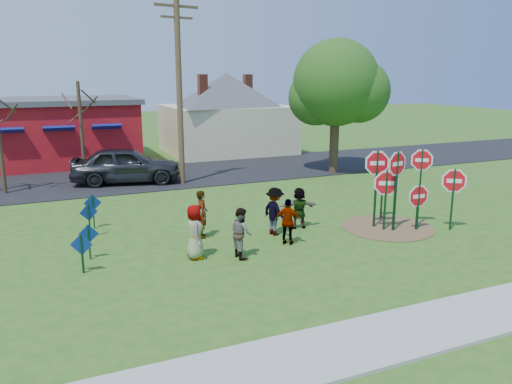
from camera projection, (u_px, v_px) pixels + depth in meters
ground at (260, 236)px, 16.78m from camera, size 120.00×120.00×0.00m
sidewalk at (401, 334)px, 10.35m from camera, size 22.00×1.80×0.08m
road at (174, 174)px, 27.03m from camera, size 120.00×7.50×0.04m
dirt_patch at (387, 227)px, 17.63m from camera, size 3.20×3.20×0.03m
red_building at (57, 131)px, 30.24m from camera, size 9.40×7.69×3.90m
cream_house at (227, 110)px, 34.30m from camera, size 9.40×9.40×6.50m
stop_sign_a at (386, 188)px, 17.03m from camera, size 1.08×0.51×2.26m
stop_sign_b at (377, 170)px, 17.23m from camera, size 1.12×0.38×2.90m
stop_sign_c at (421, 170)px, 17.36m from camera, size 0.87×0.56×2.91m
stop_sign_d at (383, 176)px, 18.38m from camera, size 0.95×0.22×2.28m
stop_sign_e at (418, 199)px, 17.11m from camera, size 1.07×0.10×1.75m
stop_sign_f at (454, 185)px, 17.05m from camera, size 0.93×0.66×2.31m
stop_sign_g at (397, 173)px, 16.82m from camera, size 1.13×0.25×2.93m
blue_diamond_a at (82, 249)px, 13.46m from camera, size 0.57×0.25×1.12m
blue_diamond_b at (89, 238)px, 14.48m from camera, size 0.55×0.15×1.07m
blue_diamond_c at (89, 217)px, 16.43m from camera, size 0.59×0.09×1.16m
blue_diamond_d at (93, 207)px, 17.39m from camera, size 0.60×0.07×1.23m
person_a at (195, 232)px, 14.54m from camera, size 0.67×0.88×1.62m
person_b at (202, 214)px, 16.44m from camera, size 0.49×0.64×1.59m
person_c at (241, 233)px, 14.64m from camera, size 0.60×0.76×1.51m
person_d at (275, 211)px, 16.70m from camera, size 0.84×1.16×1.63m
person_e at (288, 222)px, 15.76m from camera, size 0.90×0.84×1.49m
person_f at (299, 208)px, 17.45m from camera, size 1.42×0.71×1.47m
suv at (126, 165)px, 24.60m from camera, size 5.59×3.22×1.79m
utility_pole at (179, 87)px, 23.66m from camera, size 2.17×0.52×8.94m
leafy_tree at (338, 87)px, 26.50m from camera, size 5.04×4.60×7.16m
bare_tree_east at (80, 116)px, 25.73m from camera, size 1.80×1.80×4.95m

